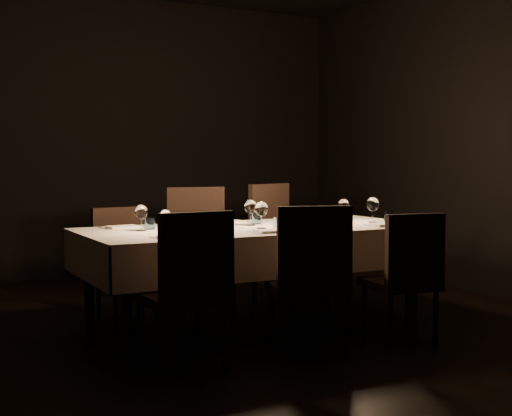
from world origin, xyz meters
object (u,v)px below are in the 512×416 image
chair_far_center (199,244)px  chair_far_right (280,238)px  chair_near_left (188,284)px  chair_near_center (310,274)px  chair_far_left (123,258)px  dining_table (256,237)px  chair_near_right (406,272)px

chair_far_center → chair_far_right: (0.78, 0.01, 0.01)m
chair_near_left → chair_far_center: bearing=-118.2°
chair_near_center → chair_far_left: chair_near_center is taller
dining_table → chair_near_right: (0.70, -0.84, -0.19)m
dining_table → chair_far_right: bearing=50.1°
dining_table → chair_near_center: bearing=-93.4°
dining_table → chair_near_center: (-0.05, -0.80, -0.15)m
chair_far_left → chair_near_right: bearing=-53.5°
dining_table → chair_far_center: bearing=97.0°
dining_table → chair_near_center: size_ratio=2.60×
chair_near_center → chair_far_center: bearing=-69.5°
chair_near_center → chair_far_left: size_ratio=1.11×
chair_near_center → chair_near_left: bearing=13.8°
chair_near_left → chair_near_center: chair_near_center is taller
chair_far_left → chair_near_left: bearing=-98.6°
dining_table → chair_far_center: size_ratio=2.47×
chair_near_center → chair_far_left: 1.75m
chair_near_right → chair_far_left: (-1.45, 1.63, -0.01)m
chair_far_center → chair_far_right: chair_far_right is taller
chair_near_left → chair_far_right: bearing=-137.0°
chair_far_left → chair_far_center: bearing=-4.4°
chair_near_right → chair_far_right: bearing=-81.0°
chair_near_center → chair_near_right: bearing=-164.0°
chair_near_right → chair_far_left: chair_near_right is taller
chair_near_right → dining_table: bearing=-42.0°
dining_table → chair_far_left: (-0.75, 0.79, -0.20)m
dining_table → chair_far_center: chair_far_center is taller
chair_near_right → chair_far_left: 2.18m
chair_near_right → chair_far_center: bearing=-55.8°
chair_near_right → chair_far_right: size_ratio=0.87×
chair_far_left → chair_far_right: bearing=-4.5°
chair_near_left → chair_near_center: size_ratio=0.99×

